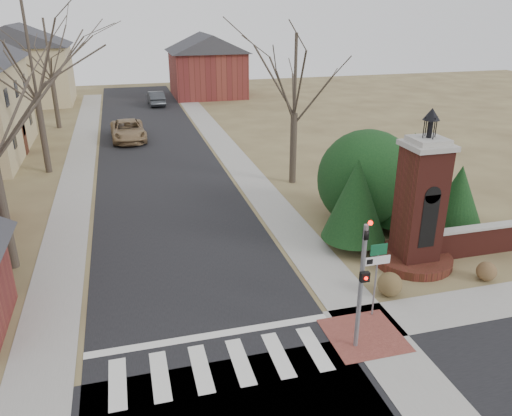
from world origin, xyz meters
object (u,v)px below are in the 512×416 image
object	(u,v)px
distant_car	(156,98)
pickup_truck	(128,130)
brick_gate_monument	(418,215)
sign_post	(377,266)
traffic_signal_pole	(362,275)

from	to	relation	value
distant_car	pickup_truck	bearing A→B (deg)	75.18
brick_gate_monument	sign_post	bearing A→B (deg)	-138.58
brick_gate_monument	distant_car	xyz separation A→B (m)	(-7.40, 38.54, -1.42)
brick_gate_monument	pickup_truck	world-z (taller)	brick_gate_monument
traffic_signal_pole	sign_post	distance (m)	2.02
sign_post	distant_car	world-z (taller)	sign_post
traffic_signal_pole	brick_gate_monument	bearing A→B (deg)	43.24
pickup_truck	brick_gate_monument	bearing A→B (deg)	-67.93
sign_post	pickup_truck	world-z (taller)	sign_post
traffic_signal_pole	distant_car	size ratio (longest dim) A/B	1.00
distant_car	sign_post	bearing A→B (deg)	93.65
sign_post	brick_gate_monument	size ratio (longest dim) A/B	0.42
traffic_signal_pole	brick_gate_monument	size ratio (longest dim) A/B	0.69
traffic_signal_pole	sign_post	bearing A→B (deg)	47.57
sign_post	distant_car	distance (m)	41.75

